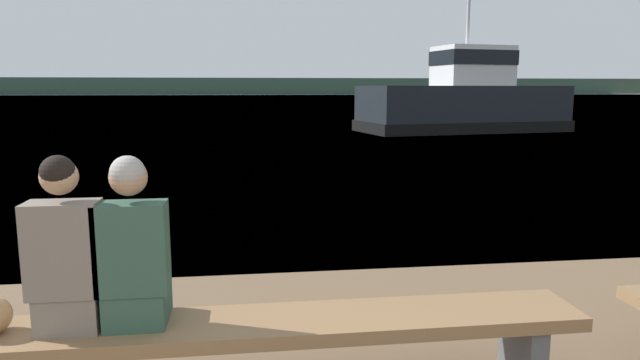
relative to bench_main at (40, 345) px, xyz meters
name	(u,v)px	position (x,y,z in m)	size (l,w,h in m)	color
water_surface	(241,97)	(0.90, 122.25, -0.38)	(240.00, 240.00, 0.00)	#5684A3
far_shoreline	(241,86)	(0.90, 176.97, 2.07)	(600.00, 12.00, 4.91)	#2D3D2D
bench_main	(40,345)	(0.00, 0.00, 0.00)	(6.47, 0.52, 0.47)	brown
person_left	(67,257)	(0.17, 0.01, 0.51)	(0.39, 0.41, 1.01)	#70665B
person_right	(134,254)	(0.54, 0.01, 0.51)	(0.39, 0.41, 1.00)	#2D4C3D
tugboat_red	(464,104)	(10.61, 20.41, 0.77)	(9.22, 4.99, 5.83)	black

